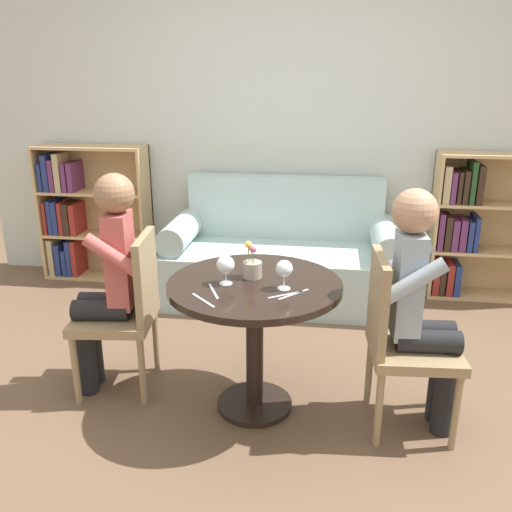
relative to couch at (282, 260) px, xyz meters
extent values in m
plane|color=brown|center=(0.00, -1.52, -0.31)|extent=(16.00, 16.00, 0.00)
cube|color=silver|center=(0.00, 0.42, 1.04)|extent=(5.20, 0.05, 2.70)
cylinder|color=black|center=(0.00, -1.52, 0.39)|extent=(0.87, 0.87, 0.03)
cylinder|color=black|center=(0.00, -1.52, 0.05)|extent=(0.09, 0.09, 0.65)
cylinder|color=black|center=(0.00, -1.52, -0.30)|extent=(0.40, 0.40, 0.03)
cube|color=#A8C1C1|center=(0.00, -0.05, -0.10)|extent=(1.78, 0.80, 0.42)
cube|color=#A8C1C1|center=(0.00, 0.27, 0.36)|extent=(1.56, 0.16, 0.50)
cylinder|color=#A8C1C1|center=(-0.78, -0.05, 0.22)|extent=(0.22, 0.72, 0.22)
cylinder|color=#A8C1C1|center=(0.78, -0.05, 0.22)|extent=(0.22, 0.72, 0.22)
cube|color=tan|center=(-1.61, 0.37, 0.26)|extent=(0.92, 0.02, 1.14)
cube|color=tan|center=(-2.06, 0.24, 0.26)|extent=(0.02, 0.28, 1.14)
cube|color=tan|center=(-1.16, 0.24, 0.26)|extent=(0.02, 0.28, 1.14)
cube|color=tan|center=(-1.61, 0.24, -0.30)|extent=(0.87, 0.28, 0.02)
cube|color=tan|center=(-1.61, 0.24, 0.07)|extent=(0.87, 0.28, 0.02)
cube|color=tan|center=(-1.61, 0.24, 0.44)|extent=(0.87, 0.28, 0.02)
cube|color=tan|center=(-1.61, 0.24, 0.81)|extent=(0.87, 0.28, 0.02)
cube|color=tan|center=(-2.01, 0.23, -0.13)|extent=(0.05, 0.23, 0.32)
cube|color=navy|center=(-1.95, 0.23, -0.15)|extent=(0.05, 0.23, 0.28)
cube|color=navy|center=(-1.89, 0.23, -0.17)|extent=(0.04, 0.23, 0.23)
cube|color=navy|center=(-1.85, 0.23, -0.13)|extent=(0.04, 0.23, 0.31)
cube|color=maroon|center=(-1.80, 0.23, -0.13)|extent=(0.04, 0.23, 0.32)
cube|color=maroon|center=(-2.02, 0.23, 0.22)|extent=(0.03, 0.23, 0.27)
cube|color=navy|center=(-1.98, 0.23, 0.23)|extent=(0.03, 0.23, 0.29)
cube|color=navy|center=(-1.93, 0.23, 0.22)|extent=(0.04, 0.23, 0.28)
cube|color=maroon|center=(-1.88, 0.23, 0.22)|extent=(0.03, 0.23, 0.28)
cube|color=#332319|center=(-1.83, 0.23, 0.22)|extent=(0.05, 0.23, 0.27)
cube|color=maroon|center=(-1.77, 0.23, 0.21)|extent=(0.05, 0.23, 0.26)
cube|color=navy|center=(-2.02, 0.23, 0.57)|extent=(0.03, 0.23, 0.23)
cube|color=navy|center=(-1.97, 0.23, 0.60)|extent=(0.05, 0.23, 0.30)
cube|color=#602D5B|center=(-1.92, 0.23, 0.58)|extent=(0.04, 0.23, 0.26)
cube|color=tan|center=(-1.86, 0.23, 0.61)|extent=(0.05, 0.23, 0.31)
cube|color=#602D5B|center=(-1.81, 0.23, 0.57)|extent=(0.04, 0.23, 0.23)
cube|color=#602D5B|center=(-1.76, 0.23, 0.57)|extent=(0.04, 0.23, 0.24)
cube|color=tan|center=(1.61, 0.37, 0.26)|extent=(0.92, 0.02, 1.14)
cube|color=tan|center=(1.16, 0.24, 0.26)|extent=(0.02, 0.28, 1.14)
cube|color=tan|center=(1.61, 0.24, -0.30)|extent=(0.87, 0.28, 0.02)
cube|color=tan|center=(1.61, 0.24, 0.07)|extent=(0.87, 0.28, 0.02)
cube|color=tan|center=(1.61, 0.24, 0.44)|extent=(0.87, 0.28, 0.02)
cube|color=tan|center=(1.61, 0.24, 0.81)|extent=(0.87, 0.28, 0.02)
cube|color=maroon|center=(1.21, 0.23, -0.14)|extent=(0.05, 0.23, 0.30)
cube|color=#332319|center=(1.26, 0.23, -0.17)|extent=(0.04, 0.23, 0.24)
cube|color=maroon|center=(1.32, 0.23, -0.16)|extent=(0.05, 0.23, 0.26)
cube|color=navy|center=(1.38, 0.23, -0.16)|extent=(0.05, 0.23, 0.25)
cube|color=#602D5B|center=(1.21, 0.23, 0.23)|extent=(0.04, 0.23, 0.29)
cube|color=#332319|center=(1.26, 0.23, 0.22)|extent=(0.05, 0.23, 0.27)
cube|color=#602D5B|center=(1.32, 0.23, 0.20)|extent=(0.05, 0.23, 0.24)
cube|color=#602D5B|center=(1.38, 0.23, 0.21)|extent=(0.05, 0.23, 0.25)
cube|color=navy|center=(1.43, 0.23, 0.20)|extent=(0.04, 0.23, 0.24)
cube|color=navy|center=(1.47, 0.23, 0.22)|extent=(0.03, 0.23, 0.27)
cube|color=tan|center=(1.21, 0.23, 0.59)|extent=(0.05, 0.23, 0.28)
cube|color=#602D5B|center=(1.26, 0.23, 0.57)|extent=(0.04, 0.23, 0.24)
cube|color=#332319|center=(1.31, 0.23, 0.57)|extent=(0.03, 0.23, 0.24)
cube|color=#332319|center=(1.35, 0.23, 0.58)|extent=(0.04, 0.23, 0.25)
cube|color=#234723|center=(1.40, 0.23, 0.61)|extent=(0.04, 0.23, 0.32)
cube|color=#332319|center=(1.45, 0.23, 0.60)|extent=(0.05, 0.23, 0.29)
cylinder|color=#937A56|center=(-0.99, -1.26, -0.11)|extent=(0.04, 0.04, 0.40)
cylinder|color=#937A56|center=(-0.95, -1.62, -0.11)|extent=(0.04, 0.04, 0.40)
cylinder|color=#937A56|center=(-0.63, -1.23, -0.11)|extent=(0.04, 0.04, 0.40)
cylinder|color=#937A56|center=(-0.59, -1.58, -0.11)|extent=(0.04, 0.04, 0.40)
cube|color=#937A56|center=(-0.79, -1.42, 0.11)|extent=(0.46, 0.46, 0.05)
cube|color=#937A56|center=(-0.60, -1.40, 0.36)|extent=(0.08, 0.38, 0.45)
cylinder|color=#937A56|center=(0.98, -1.73, -0.11)|extent=(0.04, 0.04, 0.40)
cylinder|color=#937A56|center=(0.96, -1.37, -0.11)|extent=(0.04, 0.04, 0.40)
cylinder|color=#937A56|center=(0.62, -1.75, -0.11)|extent=(0.04, 0.04, 0.40)
cylinder|color=#937A56|center=(0.60, -1.40, -0.11)|extent=(0.04, 0.04, 0.40)
cube|color=#937A56|center=(0.79, -1.56, 0.11)|extent=(0.45, 0.45, 0.05)
cube|color=#937A56|center=(0.60, -1.58, 0.36)|extent=(0.06, 0.38, 0.45)
cylinder|color=black|center=(-0.96, -1.39, -0.09)|extent=(0.11, 0.11, 0.45)
cylinder|color=black|center=(-0.94, -1.50, -0.09)|extent=(0.11, 0.11, 0.45)
cylinder|color=black|center=(-0.85, -1.38, 0.19)|extent=(0.31, 0.14, 0.11)
cylinder|color=black|center=(-0.83, -1.49, 0.19)|extent=(0.31, 0.14, 0.11)
cube|color=#B2514C|center=(-0.73, -1.42, 0.45)|extent=(0.14, 0.21, 0.52)
cylinder|color=#B2514C|center=(-0.75, -1.29, 0.53)|extent=(0.29, 0.10, 0.23)
cylinder|color=#B2514C|center=(-0.72, -1.56, 0.53)|extent=(0.29, 0.10, 0.23)
sphere|color=#936B4C|center=(-0.73, -1.42, 0.81)|extent=(0.21, 0.21, 0.21)
cylinder|color=black|center=(0.95, -1.60, -0.09)|extent=(0.11, 0.11, 0.45)
cylinder|color=black|center=(0.95, -1.49, -0.09)|extent=(0.11, 0.11, 0.45)
cylinder|color=black|center=(0.84, -1.61, 0.19)|extent=(0.31, 0.13, 0.11)
cylinder|color=black|center=(0.84, -1.50, 0.19)|extent=(0.31, 0.13, 0.11)
cube|color=#93A3B2|center=(0.73, -1.56, 0.45)|extent=(0.13, 0.21, 0.51)
cylinder|color=#93A3B2|center=(0.74, -1.70, 0.52)|extent=(0.29, 0.09, 0.23)
cylinder|color=#93A3B2|center=(0.72, -1.43, 0.52)|extent=(0.29, 0.09, 0.23)
sphere|color=tan|center=(0.73, -1.56, 0.81)|extent=(0.20, 0.20, 0.20)
cylinder|color=white|center=(-0.14, -1.56, 0.41)|extent=(0.06, 0.06, 0.00)
cylinder|color=white|center=(-0.14, -1.56, 0.44)|extent=(0.01, 0.01, 0.06)
sphere|color=white|center=(-0.14, -1.56, 0.51)|extent=(0.09, 0.09, 0.09)
sphere|color=maroon|center=(-0.14, -1.56, 0.50)|extent=(0.06, 0.06, 0.06)
cylinder|color=white|center=(0.15, -1.58, 0.41)|extent=(0.06, 0.06, 0.00)
cylinder|color=white|center=(0.15, -1.58, 0.44)|extent=(0.01, 0.01, 0.07)
sphere|color=white|center=(0.15, -1.58, 0.51)|extent=(0.08, 0.08, 0.08)
sphere|color=maroon|center=(0.15, -1.58, 0.50)|extent=(0.06, 0.06, 0.06)
cylinder|color=#9E9384|center=(-0.02, -1.45, 0.45)|extent=(0.10, 0.10, 0.08)
cylinder|color=#4C7A42|center=(-0.04, -1.43, 0.53)|extent=(0.01, 0.01, 0.09)
sphere|color=#EACC4C|center=(-0.04, -1.43, 0.57)|extent=(0.04, 0.04, 0.04)
cylinder|color=#4C7A42|center=(-0.02, -1.46, 0.52)|extent=(0.00, 0.01, 0.07)
sphere|color=#D16684|center=(-0.02, -1.46, 0.56)|extent=(0.04, 0.04, 0.04)
cylinder|color=#4C7A42|center=(-0.03, -1.43, 0.52)|extent=(0.00, 0.01, 0.07)
sphere|color=#E07F4C|center=(-0.03, -1.43, 0.56)|extent=(0.04, 0.04, 0.04)
cube|color=silver|center=(0.17, -1.66, 0.41)|extent=(0.16, 0.11, 0.00)
cube|color=silver|center=(-0.20, -1.77, 0.41)|extent=(0.14, 0.14, 0.00)
cube|color=silver|center=(0.20, -1.65, 0.41)|extent=(0.14, 0.15, 0.00)
cube|color=silver|center=(-0.18, -1.66, 0.41)|extent=(0.09, 0.18, 0.00)
camera|label=1|loc=(0.35, -3.99, 1.40)|focal=38.00mm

